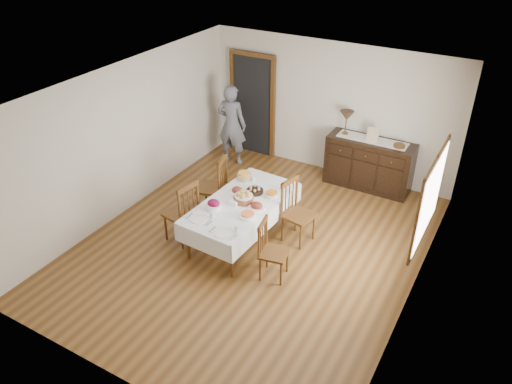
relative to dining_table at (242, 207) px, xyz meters
The scene contains 26 objects.
ground 0.67m from the dining_table, 17.02° to the right, with size 6.00×6.00×0.00m, color brown.
room_shell 1.08m from the dining_table, 74.12° to the left, with size 5.02×6.02×2.65m.
dining_table is the anchor object (origin of this frame).
chair_left_near 0.93m from the dining_table, 147.45° to the right, with size 0.53×0.53×1.10m.
chair_left_far 0.92m from the dining_table, 151.77° to the left, with size 0.56×0.56×1.09m.
chair_right_near 1.03m from the dining_table, 34.81° to the right, with size 0.46×0.46×0.94m.
chair_right_far 0.87m from the dining_table, 29.34° to the left, with size 0.52×0.52×1.07m.
sideboard 2.91m from the dining_table, 65.38° to the left, with size 1.62×0.58×0.97m.
person 2.75m from the dining_table, 125.25° to the left, with size 0.56×0.36×1.79m, color slate.
bread_basket 0.16m from the dining_table, 63.73° to the left, with size 0.32×0.32×0.17m.
egg_basket 0.38m from the dining_table, 84.37° to the left, with size 0.28×0.28×0.11m.
ham_platter_a 0.33m from the dining_table, 134.32° to the left, with size 0.32×0.32×0.11m.
ham_platter_b 0.31m from the dining_table, ahead, with size 0.29×0.29×0.11m.
beet_bowl 0.49m from the dining_table, 125.91° to the right, with size 0.24×0.24×0.16m.
carrot_bowl 0.52m from the dining_table, 47.29° to the left, with size 0.20×0.20×0.10m.
pineapple_bowl 0.74m from the dining_table, 117.68° to the left, with size 0.24×0.24×0.13m.
casserole_dish 0.45m from the dining_table, 47.17° to the right, with size 0.26×0.26×0.07m.
butter_dish 0.20m from the dining_table, 117.27° to the right, with size 0.14×0.10×0.07m.
setting_left 0.75m from the dining_table, 110.70° to the right, with size 0.43×0.31×0.10m.
setting_right 0.85m from the dining_table, 73.53° to the right, with size 0.43×0.31×0.10m.
glass_far_a 0.70m from the dining_table, 104.36° to the left, with size 0.07×0.07×0.09m.
glass_far_b 0.77m from the dining_table, 57.64° to the left, with size 0.06×0.06×0.10m.
runner 2.95m from the dining_table, 65.59° to the left, with size 1.30×0.35×0.01m.
table_lamp 2.85m from the dining_table, 75.88° to the left, with size 0.26×0.26×0.46m.
picture_frame 2.90m from the dining_table, 64.53° to the left, with size 0.22×0.08×0.28m.
deco_bowl 3.15m from the dining_table, 56.54° to the left, with size 0.20×0.20×0.06m.
Camera 1 is at (3.23, -5.58, 4.91)m, focal length 35.00 mm.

